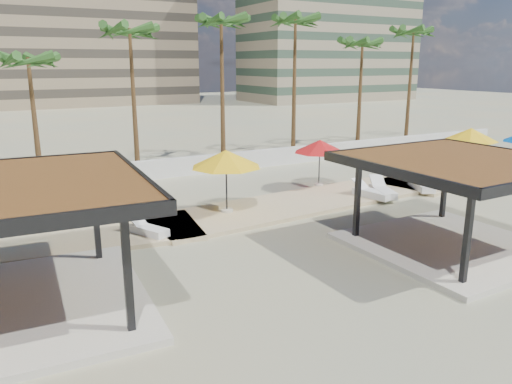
# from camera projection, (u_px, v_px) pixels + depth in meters

# --- Properties ---
(ground) EXTENTS (200.00, 200.00, 0.00)m
(ground) POSITION_uv_depth(u_px,v_px,m) (366.00, 257.00, 18.29)
(ground) COLOR tan
(ground) RESTS_ON ground
(promenade) EXTENTS (44.45, 7.97, 0.24)m
(promenade) POSITION_uv_depth(u_px,v_px,m) (296.00, 200.00, 25.70)
(promenade) COLOR #C6B284
(promenade) RESTS_ON ground
(boundary_wall) EXTENTS (56.00, 0.30, 1.20)m
(boundary_wall) POSITION_uv_depth(u_px,v_px,m) (197.00, 165.00, 31.67)
(boundary_wall) COLOR silver
(boundary_wall) RESTS_ON ground
(building_mid) EXTENTS (38.00, 16.00, 30.40)m
(building_mid) POSITION_uv_depth(u_px,v_px,m) (72.00, 17.00, 82.56)
(building_mid) COLOR #847259
(building_mid) RESTS_ON ground
(building_east) EXTENTS (32.00, 15.00, 36.40)m
(building_east) POSITION_uv_depth(u_px,v_px,m) (331.00, 5.00, 92.40)
(building_east) COLOR gray
(building_east) RESTS_ON ground
(pavilion_central) EXTENTS (7.10, 7.10, 3.54)m
(pavilion_central) POSITION_uv_depth(u_px,v_px,m) (455.00, 195.00, 18.57)
(pavilion_central) COLOR beige
(pavilion_central) RESTS_ON ground
(pavilion_west) EXTENTS (7.99, 7.99, 3.82)m
(pavilion_west) POSITION_uv_depth(u_px,v_px,m) (6.00, 237.00, 13.61)
(pavilion_west) COLOR beige
(pavilion_west) RESTS_ON ground
(umbrella_b) EXTENTS (3.39, 3.39, 2.90)m
(umbrella_b) POSITION_uv_depth(u_px,v_px,m) (226.00, 159.00, 22.59)
(umbrella_b) COLOR beige
(umbrella_b) RESTS_ON promenade
(umbrella_c) EXTENTS (3.61, 3.61, 2.59)m
(umbrella_c) POSITION_uv_depth(u_px,v_px,m) (320.00, 146.00, 27.62)
(umbrella_c) COLOR beige
(umbrella_c) RESTS_ON promenade
(umbrella_e) EXTENTS (3.62, 3.62, 2.88)m
(umbrella_e) POSITION_uv_depth(u_px,v_px,m) (471.00, 135.00, 30.37)
(umbrella_e) COLOR beige
(umbrella_e) RESTS_ON promenade
(lounger_a) EXTENTS (1.34, 1.96, 0.71)m
(lounger_a) POSITION_uv_depth(u_px,v_px,m) (148.00, 230.00, 20.15)
(lounger_a) COLOR white
(lounger_a) RESTS_ON promenade
(lounger_b) EXTENTS (1.53, 2.42, 0.87)m
(lounger_b) POSITION_uv_depth(u_px,v_px,m) (382.00, 191.00, 26.07)
(lounger_b) COLOR white
(lounger_b) RESTS_ON promenade
(lounger_c) EXTENTS (1.12, 2.31, 0.84)m
(lounger_c) POSITION_uv_depth(u_px,v_px,m) (372.00, 193.00, 25.72)
(lounger_c) COLOR white
(lounger_c) RESTS_ON promenade
(lounger_d) EXTENTS (1.66, 2.38, 0.87)m
(lounger_d) POSITION_uv_depth(u_px,v_px,m) (421.00, 185.00, 27.40)
(lounger_d) COLOR white
(lounger_d) RESTS_ON promenade
(palm_c) EXTENTS (3.00, 3.00, 7.86)m
(palm_c) POSITION_uv_depth(u_px,v_px,m) (29.00, 65.00, 27.66)
(palm_c) COLOR brown
(palm_c) RESTS_ON ground
(palm_d) EXTENTS (3.00, 3.00, 9.62)m
(palm_d) POSITION_uv_depth(u_px,v_px,m) (130.00, 37.00, 30.75)
(palm_d) COLOR brown
(palm_d) RESTS_ON ground
(palm_e) EXTENTS (3.00, 3.00, 10.37)m
(palm_e) POSITION_uv_depth(u_px,v_px,m) (221.00, 28.00, 32.98)
(palm_e) COLOR brown
(palm_e) RESTS_ON ground
(palm_f) EXTENTS (3.00, 3.00, 10.68)m
(palm_f) POSITION_uv_depth(u_px,v_px,m) (295.00, 27.00, 35.90)
(palm_f) COLOR brown
(palm_f) RESTS_ON ground
(palm_g) EXTENTS (3.00, 3.00, 9.20)m
(palm_g) POSITION_uv_depth(u_px,v_px,m) (362.00, 48.00, 38.74)
(palm_g) COLOR brown
(palm_g) RESTS_ON ground
(palm_h) EXTENTS (3.00, 3.00, 10.23)m
(palm_h) POSITION_uv_depth(u_px,v_px,m) (413.00, 37.00, 41.83)
(palm_h) COLOR brown
(palm_h) RESTS_ON ground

